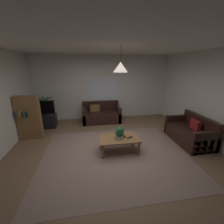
{
  "coord_description": "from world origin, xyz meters",
  "views": [
    {
      "loc": [
        -0.63,
        -3.51,
        2.29
      ],
      "look_at": [
        0.0,
        0.3,
        1.05
      ],
      "focal_mm": 23.54,
      "sensor_mm": 36.0,
      "label": 1
    }
  ],
  "objects_px": {
    "remote_on_table_1": "(130,138)",
    "tv": "(42,108)",
    "couch_right_side": "(190,133)",
    "potted_palm_corner": "(45,110)",
    "coffee_table": "(119,140)",
    "remote_on_table_0": "(124,136)",
    "pendant_lamp": "(121,67)",
    "book_on_table_0": "(117,138)",
    "couch_under_window": "(101,115)",
    "tv_stand": "(44,121)",
    "potted_plant_on_table": "(120,132)",
    "bookshelf_corner": "(29,118)"
  },
  "relations": [
    {
      "from": "remote_on_table_1",
      "to": "tv",
      "type": "distance_m",
      "value": 3.5
    },
    {
      "from": "couch_right_side",
      "to": "potted_palm_corner",
      "type": "height_order",
      "value": "potted_palm_corner"
    },
    {
      "from": "couch_right_side",
      "to": "coffee_table",
      "type": "xyz_separation_m",
      "value": [
        -2.28,
        -0.21,
        0.08
      ]
    },
    {
      "from": "remote_on_table_0",
      "to": "remote_on_table_1",
      "type": "bearing_deg",
      "value": 129.65
    },
    {
      "from": "pendant_lamp",
      "to": "coffee_table",
      "type": "bearing_deg",
      "value": 0.0
    },
    {
      "from": "coffee_table",
      "to": "tv",
      "type": "xyz_separation_m",
      "value": [
        -2.48,
        2.08,
        0.43
      ]
    },
    {
      "from": "coffee_table",
      "to": "remote_on_table_0",
      "type": "distance_m",
      "value": 0.17
    },
    {
      "from": "couch_right_side",
      "to": "book_on_table_0",
      "type": "height_order",
      "value": "couch_right_side"
    },
    {
      "from": "book_on_table_0",
      "to": "couch_under_window",
      "type": "bearing_deg",
      "value": 94.95
    },
    {
      "from": "remote_on_table_1",
      "to": "pendant_lamp",
      "type": "relative_size",
      "value": 0.27
    },
    {
      "from": "coffee_table",
      "to": "remote_on_table_1",
      "type": "distance_m",
      "value": 0.29
    },
    {
      "from": "couch_under_window",
      "to": "tv",
      "type": "relative_size",
      "value": 1.72
    },
    {
      "from": "potted_palm_corner",
      "to": "book_on_table_0",
      "type": "bearing_deg",
      "value": -46.4
    },
    {
      "from": "couch_under_window",
      "to": "book_on_table_0",
      "type": "height_order",
      "value": "couch_under_window"
    },
    {
      "from": "tv_stand",
      "to": "couch_under_window",
      "type": "bearing_deg",
      "value": 7.19
    },
    {
      "from": "book_on_table_0",
      "to": "pendant_lamp",
      "type": "xyz_separation_m",
      "value": [
        0.05,
        0.02,
        1.81
      ]
    },
    {
      "from": "book_on_table_0",
      "to": "remote_on_table_1",
      "type": "bearing_deg",
      "value": -5.03
    },
    {
      "from": "remote_on_table_1",
      "to": "pendant_lamp",
      "type": "distance_m",
      "value": 1.83
    },
    {
      "from": "pendant_lamp",
      "to": "tv",
      "type": "bearing_deg",
      "value": 140.04
    },
    {
      "from": "remote_on_table_1",
      "to": "potted_palm_corner",
      "type": "relative_size",
      "value": 0.13
    },
    {
      "from": "couch_under_window",
      "to": "pendant_lamp",
      "type": "xyz_separation_m",
      "value": [
        0.26,
        -2.38,
        1.97
      ]
    },
    {
      "from": "couch_under_window",
      "to": "remote_on_table_0",
      "type": "height_order",
      "value": "couch_under_window"
    },
    {
      "from": "potted_palm_corner",
      "to": "pendant_lamp",
      "type": "height_order",
      "value": "pendant_lamp"
    },
    {
      "from": "couch_right_side",
      "to": "couch_under_window",
      "type": "bearing_deg",
      "value": -130.54
    },
    {
      "from": "remote_on_table_0",
      "to": "tv_stand",
      "type": "relative_size",
      "value": 0.18
    },
    {
      "from": "tv",
      "to": "coffee_table",
      "type": "bearing_deg",
      "value": -39.96
    },
    {
      "from": "remote_on_table_0",
      "to": "potted_palm_corner",
      "type": "xyz_separation_m",
      "value": [
        -2.64,
        2.49,
        0.13
      ]
    },
    {
      "from": "book_on_table_0",
      "to": "tv",
      "type": "distance_m",
      "value": 3.23
    },
    {
      "from": "coffee_table",
      "to": "potted_plant_on_table",
      "type": "bearing_deg",
      "value": -86.91
    },
    {
      "from": "potted_plant_on_table",
      "to": "tv_stand",
      "type": "relative_size",
      "value": 0.38
    },
    {
      "from": "potted_plant_on_table",
      "to": "potted_palm_corner",
      "type": "height_order",
      "value": "potted_palm_corner"
    },
    {
      "from": "book_on_table_0",
      "to": "pendant_lamp",
      "type": "height_order",
      "value": "pendant_lamp"
    },
    {
      "from": "potted_plant_on_table",
      "to": "tv_stand",
      "type": "bearing_deg",
      "value": 139.47
    },
    {
      "from": "potted_palm_corner",
      "to": "couch_right_side",
      "type": "bearing_deg",
      "value": -26.12
    },
    {
      "from": "tv",
      "to": "bookshelf_corner",
      "type": "height_order",
      "value": "bookshelf_corner"
    },
    {
      "from": "couch_right_side",
      "to": "book_on_table_0",
      "type": "relative_size",
      "value": 10.63
    },
    {
      "from": "potted_palm_corner",
      "to": "coffee_table",
      "type": "bearing_deg",
      "value": -45.56
    },
    {
      "from": "coffee_table",
      "to": "tv_stand",
      "type": "height_order",
      "value": "tv_stand"
    },
    {
      "from": "book_on_table_0",
      "to": "potted_palm_corner",
      "type": "relative_size",
      "value": 0.11
    },
    {
      "from": "pendant_lamp",
      "to": "bookshelf_corner",
      "type": "bearing_deg",
      "value": 154.56
    },
    {
      "from": "couch_right_side",
      "to": "bookshelf_corner",
      "type": "relative_size",
      "value": 1.05
    },
    {
      "from": "couch_under_window",
      "to": "coffee_table",
      "type": "height_order",
      "value": "couch_under_window"
    },
    {
      "from": "tv_stand",
      "to": "pendant_lamp",
      "type": "height_order",
      "value": "pendant_lamp"
    },
    {
      "from": "tv",
      "to": "pendant_lamp",
      "type": "height_order",
      "value": "pendant_lamp"
    },
    {
      "from": "coffee_table",
      "to": "remote_on_table_0",
      "type": "height_order",
      "value": "remote_on_table_0"
    },
    {
      "from": "potted_plant_on_table",
      "to": "bookshelf_corner",
      "type": "bearing_deg",
      "value": 154.2
    },
    {
      "from": "tv",
      "to": "tv_stand",
      "type": "bearing_deg",
      "value": 90.0
    },
    {
      "from": "couch_right_side",
      "to": "pendant_lamp",
      "type": "xyz_separation_m",
      "value": [
        -2.28,
        -0.21,
        1.97
      ]
    },
    {
      "from": "pendant_lamp",
      "to": "book_on_table_0",
      "type": "bearing_deg",
      "value": -160.78
    },
    {
      "from": "tv",
      "to": "pendant_lamp",
      "type": "xyz_separation_m",
      "value": [
        2.48,
        -2.08,
        1.46
      ]
    }
  ]
}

